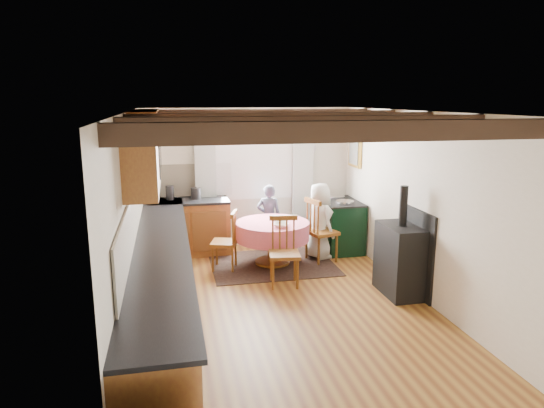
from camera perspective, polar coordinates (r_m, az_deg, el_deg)
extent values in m
cube|color=olive|center=(6.20, 1.58, -12.01)|extent=(3.60, 5.50, 0.00)
cube|color=white|center=(5.65, 1.73, 10.75)|extent=(3.60, 5.50, 0.00)
cube|color=silver|center=(8.46, -2.77, 3.09)|extent=(3.60, 0.00, 2.40)
cube|color=silver|center=(3.34, 13.17, -11.95)|extent=(3.60, 0.00, 2.40)
cube|color=silver|center=(5.67, -16.32, -2.00)|extent=(0.00, 5.50, 2.40)
cube|color=silver|center=(6.47, 17.34, -0.33)|extent=(0.00, 5.50, 2.40)
cube|color=black|center=(3.75, 9.11, 8.44)|extent=(3.60, 0.16, 0.16)
cube|color=black|center=(4.69, 4.67, 9.30)|extent=(3.60, 0.16, 0.16)
cube|color=black|center=(5.66, 1.72, 9.84)|extent=(3.60, 0.16, 0.16)
cube|color=black|center=(6.63, -0.37, 10.21)|extent=(3.60, 0.16, 0.16)
cube|color=black|center=(7.61, -1.93, 10.47)|extent=(3.60, 0.16, 0.16)
cube|color=beige|center=(5.96, -15.94, -1.30)|extent=(0.02, 4.50, 0.55)
cube|color=beige|center=(8.34, -9.56, 2.79)|extent=(1.40, 0.02, 0.55)
cube|color=#9A6427|center=(5.88, -12.92, -9.07)|extent=(0.60, 5.30, 0.88)
cube|color=#9A6427|center=(8.22, -9.62, -2.77)|extent=(1.30, 0.60, 0.88)
cube|color=black|center=(5.73, -12.94, -4.77)|extent=(0.64, 5.30, 0.04)
cube|color=black|center=(8.09, -9.73, 0.34)|extent=(1.30, 0.64, 0.04)
cube|color=#9A6427|center=(6.72, -14.56, 6.77)|extent=(0.34, 1.80, 0.90)
cube|color=#9A6427|center=(5.24, -15.14, 4.72)|extent=(0.34, 0.90, 0.70)
cube|color=white|center=(8.40, -2.11, 5.79)|extent=(1.34, 0.03, 1.54)
cube|color=white|center=(8.41, -2.12, 5.79)|extent=(1.20, 0.01, 1.40)
cube|color=silver|center=(8.29, -7.78, 2.10)|extent=(0.35, 0.10, 2.10)
cube|color=silver|center=(8.58, 3.62, 2.53)|extent=(0.35, 0.10, 2.10)
cylinder|color=black|center=(8.27, -2.04, 9.85)|extent=(2.00, 0.03, 0.03)
cube|color=gold|center=(8.43, 9.73, 6.33)|extent=(0.04, 0.50, 0.60)
cylinder|color=silver|center=(8.59, 4.19, 6.58)|extent=(0.30, 0.02, 0.30)
cube|color=black|center=(7.68, 0.05, -7.06)|extent=(1.90, 1.48, 0.01)
imported|color=#393E4D|center=(8.26, -0.38, -1.58)|extent=(0.47, 0.36, 1.14)
imported|color=silver|center=(7.86, 5.60, -2.01)|extent=(0.55, 0.69, 1.24)
imported|color=silver|center=(7.19, 1.05, -2.50)|extent=(0.30, 0.30, 0.06)
imported|color=silver|center=(7.37, 0.95, -2.14)|extent=(0.25, 0.25, 0.06)
imported|color=silver|center=(7.46, 1.14, -1.79)|extent=(0.15, 0.15, 0.10)
cylinder|color=#262628|center=(8.15, -11.92, 1.31)|extent=(0.14, 0.14, 0.23)
cylinder|color=#262628|center=(8.14, -8.93, 1.25)|extent=(0.17, 0.17, 0.18)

